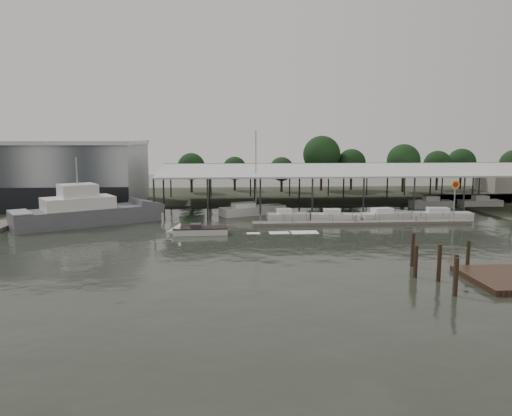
{
  "coord_description": "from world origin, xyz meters",
  "views": [
    {
      "loc": [
        -2.86,
        -51.51,
        10.89
      ],
      "look_at": [
        1.31,
        8.06,
        2.5
      ],
      "focal_mm": 35.0,
      "sensor_mm": 36.0,
      "label": 1
    }
  ],
  "objects": [
    {
      "name": "grey_trawler",
      "position": [
        -19.76,
        12.48,
        1.58
      ],
      "size": [
        18.52,
        13.71,
        8.84
      ],
      "rotation": [
        0.0,
        0.0,
        0.53
      ],
      "color": "slate",
      "rests_on": "ground"
    },
    {
      "name": "moored_cruiser_2",
      "position": [
        18.95,
        12.97,
        0.61
      ],
      "size": [
        7.85,
        3.91,
        1.7
      ],
      "rotation": [
        0.0,
        0.0,
        0.24
      ],
      "color": "silver",
      "rests_on": "ground"
    },
    {
      "name": "mooring_pilings",
      "position": [
        14.05,
        -14.8,
        1.03
      ],
      "size": [
        6.19,
        8.44,
        3.49
      ],
      "color": "#34281A",
      "rests_on": "ground"
    },
    {
      "name": "shell_fuel_sign",
      "position": [
        27.0,
        9.99,
        3.93
      ],
      "size": [
        1.1,
        0.18,
        5.55
      ],
      "color": "gray",
      "rests_on": "ground"
    },
    {
      "name": "floating_dock",
      "position": [
        15.0,
        10.0,
        0.2
      ],
      "size": [
        28.0,
        2.0,
        1.4
      ],
      "color": "#68625B",
      "rests_on": "ground"
    },
    {
      "name": "moored_cruiser_1",
      "position": [
        12.04,
        12.37,
        0.61
      ],
      "size": [
        6.65,
        3.37,
        1.7
      ],
      "rotation": [
        0.0,
        0.0,
        -0.19
      ],
      "color": "silver",
      "rests_on": "ground"
    },
    {
      "name": "white_sailboat",
      "position": [
        1.49,
        19.08,
        0.64
      ],
      "size": [
        9.82,
        6.3,
        12.18
      ],
      "rotation": [
        0.0,
        0.0,
        0.42
      ],
      "color": "silver",
      "rests_on": "ground"
    },
    {
      "name": "moored_cruiser_3",
      "position": [
        26.52,
        12.74,
        0.61
      ],
      "size": [
        8.12,
        3.15,
        1.7
      ],
      "rotation": [
        0.0,
        0.0,
        -0.12
      ],
      "color": "silver",
      "rests_on": "ground"
    },
    {
      "name": "speedboat_underway",
      "position": [
        -5.87,
        4.64,
        0.39
      ],
      "size": [
        17.85,
        2.71,
        2.0
      ],
      "rotation": [
        0.0,
        0.0,
        3.17
      ],
      "color": "silver",
      "rests_on": "ground"
    },
    {
      "name": "covered_boat_shed",
      "position": [
        17.0,
        28.0,
        6.13
      ],
      "size": [
        58.24,
        24.0,
        6.96
      ],
      "color": "white",
      "rests_on": "ground"
    },
    {
      "name": "storage_warehouse",
      "position": [
        -28.0,
        29.94,
        5.29
      ],
      "size": [
        24.5,
        20.5,
        10.5
      ],
      "color": "#A4A8AE",
      "rests_on": "ground"
    },
    {
      "name": "horizon_tree_line",
      "position": [
        26.17,
        47.91,
        6.12
      ],
      "size": [
        70.83,
        11.38,
        11.39
      ],
      "color": "#2F2115",
      "rests_on": "ground"
    },
    {
      "name": "land_strip_far",
      "position": [
        0.0,
        42.0,
        0.1
      ],
      "size": [
        140.0,
        30.0,
        0.3
      ],
      "color": "#383C2D",
      "rests_on": "ground"
    },
    {
      "name": "ground",
      "position": [
        0.0,
        0.0,
        0.0
      ],
      "size": [
        200.0,
        200.0,
        0.0
      ],
      "primitive_type": "plane",
      "color": "#262B23",
      "rests_on": "ground"
    },
    {
      "name": "trawler_dock",
      "position": [
        -30.0,
        14.0,
        0.25
      ],
      "size": [
        3.0,
        18.0,
        0.5
      ],
      "color": "#68625B",
      "rests_on": "ground"
    },
    {
      "name": "moored_cruiser_0",
      "position": [
        5.84,
        13.28,
        0.61
      ],
      "size": [
        5.57,
        2.81,
        1.7
      ],
      "rotation": [
        0.0,
        0.0,
        0.12
      ],
      "color": "silver",
      "rests_on": "ground"
    }
  ]
}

